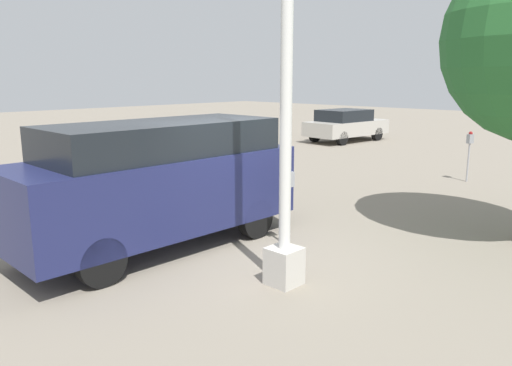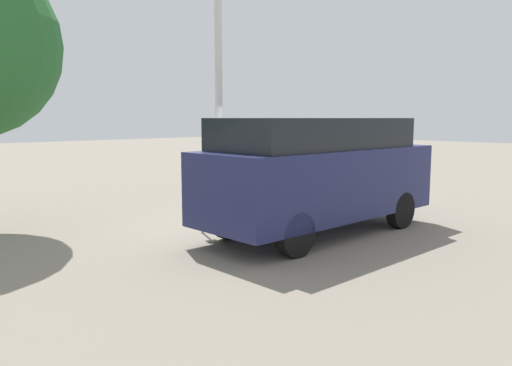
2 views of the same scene
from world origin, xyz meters
name	(u,v)px [view 1 (image 1 of 2)]	position (x,y,z in m)	size (l,w,h in m)	color
ground_plane	(246,249)	(0.00, 0.00, 0.00)	(80.00, 80.00, 0.00)	gray
parking_meter_near	(288,189)	(-0.63, 0.40, 1.04)	(0.22, 0.15, 1.41)	#9E9EA3
parking_meter_far	(470,145)	(-8.52, 0.50, 1.07)	(0.22, 0.15, 1.45)	#9E9EA3
lamp_post	(286,123)	(0.68, 1.45, 2.33)	(0.44, 0.44, 6.69)	beige
parked_van	(159,180)	(0.94, -1.19, 1.20)	(5.07, 1.93, 2.20)	navy
car_distant	(346,125)	(-13.96, -7.29, 0.78)	(4.35, 2.17, 1.49)	#B7B2A8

